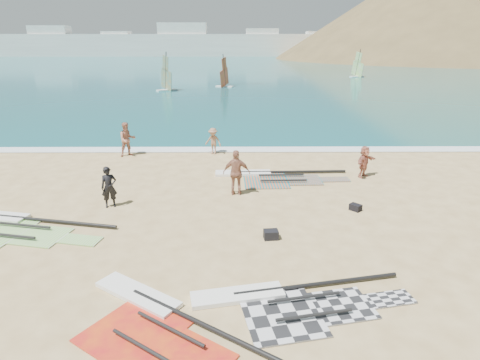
{
  "coord_description": "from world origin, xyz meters",
  "views": [
    {
      "loc": [
        0.5,
        -11.32,
        6.41
      ],
      "look_at": [
        0.6,
        4.0,
        1.0
      ],
      "focal_mm": 30.0,
      "sensor_mm": 36.0,
      "label": 1
    }
  ],
  "objects_px": {
    "rig_red": "(157,323)",
    "beachgoer_back": "(237,173)",
    "rig_orange": "(271,176)",
    "person_wetsuit": "(109,187)",
    "gear_bag_far": "(355,207)",
    "beachgoer_left": "(127,139)",
    "beachgoer_right": "(364,162)",
    "rig_green": "(13,225)",
    "rig_grey": "(285,301)",
    "gear_bag_near": "(271,235)",
    "beachgoer_mid": "(213,141)"
  },
  "relations": [
    {
      "from": "gear_bag_far",
      "to": "beachgoer_right",
      "type": "height_order",
      "value": "beachgoer_right"
    },
    {
      "from": "gear_bag_far",
      "to": "person_wetsuit",
      "type": "bearing_deg",
      "value": 177.35
    },
    {
      "from": "rig_grey",
      "to": "rig_orange",
      "type": "xyz_separation_m",
      "value": [
        0.4,
        9.87,
        0.0
      ]
    },
    {
      "from": "rig_orange",
      "to": "person_wetsuit",
      "type": "height_order",
      "value": "person_wetsuit"
    },
    {
      "from": "gear_bag_far",
      "to": "rig_red",
      "type": "bearing_deg",
      "value": -134.61
    },
    {
      "from": "gear_bag_near",
      "to": "beachgoer_right",
      "type": "distance_m",
      "value": 8.19
    },
    {
      "from": "person_wetsuit",
      "to": "gear_bag_far",
      "type": "bearing_deg",
      "value": -23.55
    },
    {
      "from": "rig_red",
      "to": "beachgoer_right",
      "type": "xyz_separation_m",
      "value": [
        8.08,
        10.74,
        0.73
      ]
    },
    {
      "from": "rig_grey",
      "to": "beachgoer_mid",
      "type": "height_order",
      "value": "beachgoer_mid"
    },
    {
      "from": "rig_green",
      "to": "rig_orange",
      "type": "distance_m",
      "value": 11.12
    },
    {
      "from": "rig_grey",
      "to": "beachgoer_back",
      "type": "bearing_deg",
      "value": 88.0
    },
    {
      "from": "beachgoer_left",
      "to": "beachgoer_right",
      "type": "relative_size",
      "value": 1.26
    },
    {
      "from": "gear_bag_near",
      "to": "rig_red",
      "type": "bearing_deg",
      "value": -125.21
    },
    {
      "from": "beachgoer_right",
      "to": "gear_bag_near",
      "type": "bearing_deg",
      "value": -170.98
    },
    {
      "from": "rig_green",
      "to": "rig_red",
      "type": "bearing_deg",
      "value": -28.71
    },
    {
      "from": "rig_orange",
      "to": "rig_red",
      "type": "xyz_separation_m",
      "value": [
        -3.54,
        -10.67,
        -0.0
      ]
    },
    {
      "from": "rig_green",
      "to": "beachgoer_back",
      "type": "distance_m",
      "value": 8.71
    },
    {
      "from": "beachgoer_back",
      "to": "person_wetsuit",
      "type": "bearing_deg",
      "value": 17.01
    },
    {
      "from": "beachgoer_mid",
      "to": "beachgoer_back",
      "type": "height_order",
      "value": "beachgoer_back"
    },
    {
      "from": "gear_bag_far",
      "to": "beachgoer_back",
      "type": "bearing_deg",
      "value": 159.41
    },
    {
      "from": "person_wetsuit",
      "to": "beachgoer_mid",
      "type": "relative_size",
      "value": 1.09
    },
    {
      "from": "rig_orange",
      "to": "person_wetsuit",
      "type": "relative_size",
      "value": 3.91
    },
    {
      "from": "rig_orange",
      "to": "gear_bag_far",
      "type": "bearing_deg",
      "value": -54.7
    },
    {
      "from": "rig_orange",
      "to": "rig_green",
      "type": "bearing_deg",
      "value": -152.91
    },
    {
      "from": "rig_green",
      "to": "beachgoer_mid",
      "type": "height_order",
      "value": "beachgoer_mid"
    },
    {
      "from": "person_wetsuit",
      "to": "gear_bag_near",
      "type": "bearing_deg",
      "value": -45.07
    },
    {
      "from": "beachgoer_right",
      "to": "rig_red",
      "type": "bearing_deg",
      "value": -169.85
    },
    {
      "from": "rig_green",
      "to": "rig_red",
      "type": "distance_m",
      "value": 8.14
    },
    {
      "from": "gear_bag_near",
      "to": "beachgoer_right",
      "type": "relative_size",
      "value": 0.31
    },
    {
      "from": "beachgoer_left",
      "to": "rig_orange",
      "type": "bearing_deg",
      "value": -53.98
    },
    {
      "from": "rig_orange",
      "to": "gear_bag_near",
      "type": "distance_m",
      "value": 6.38
    },
    {
      "from": "rig_orange",
      "to": "beachgoer_back",
      "type": "distance_m",
      "value": 2.95
    },
    {
      "from": "beachgoer_back",
      "to": "beachgoer_right",
      "type": "xyz_separation_m",
      "value": [
        6.21,
        2.31,
        -0.22
      ]
    },
    {
      "from": "rig_red",
      "to": "person_wetsuit",
      "type": "distance_m",
      "value": 7.84
    },
    {
      "from": "rig_orange",
      "to": "beachgoer_left",
      "type": "bearing_deg",
      "value": 151.99
    },
    {
      "from": "rig_orange",
      "to": "gear_bag_near",
      "type": "xyz_separation_m",
      "value": [
        -0.49,
        -6.36,
        0.1
      ]
    },
    {
      "from": "rig_red",
      "to": "beachgoer_back",
      "type": "distance_m",
      "value": 8.68
    },
    {
      "from": "gear_bag_far",
      "to": "beachgoer_left",
      "type": "distance_m",
      "value": 13.53
    },
    {
      "from": "rig_grey",
      "to": "beachgoer_left",
      "type": "xyz_separation_m",
      "value": [
        -7.52,
        13.76,
        0.93
      ]
    },
    {
      "from": "person_wetsuit",
      "to": "rig_grey",
      "type": "bearing_deg",
      "value": -65.8
    },
    {
      "from": "rig_green",
      "to": "beachgoer_back",
      "type": "relative_size",
      "value": 3.2
    },
    {
      "from": "rig_red",
      "to": "beachgoer_back",
      "type": "height_order",
      "value": "beachgoer_back"
    },
    {
      "from": "rig_green",
      "to": "rig_red",
      "type": "relative_size",
      "value": 1.21
    },
    {
      "from": "beachgoer_mid",
      "to": "rig_green",
      "type": "bearing_deg",
      "value": -103.07
    },
    {
      "from": "beachgoer_mid",
      "to": "rig_grey",
      "type": "bearing_deg",
      "value": -57.9
    },
    {
      "from": "beachgoer_back",
      "to": "beachgoer_right",
      "type": "height_order",
      "value": "beachgoer_back"
    },
    {
      "from": "rig_red",
      "to": "beachgoer_right",
      "type": "relative_size",
      "value": 3.39
    },
    {
      "from": "gear_bag_near",
      "to": "gear_bag_far",
      "type": "relative_size",
      "value": 1.12
    },
    {
      "from": "rig_red",
      "to": "gear_bag_near",
      "type": "height_order",
      "value": "gear_bag_near"
    },
    {
      "from": "rig_red",
      "to": "beachgoer_mid",
      "type": "xyz_separation_m",
      "value": [
        0.5,
        14.97,
        0.72
      ]
    }
  ]
}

